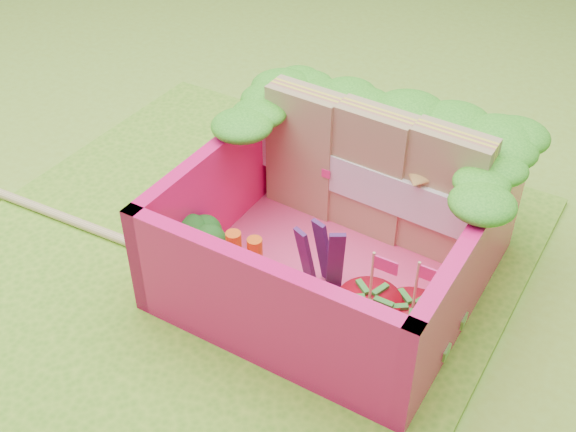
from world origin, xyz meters
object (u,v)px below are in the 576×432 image
at_px(bento_box, 335,229).
at_px(broccoli, 202,243).
at_px(sandwich_stack, 373,173).
at_px(strawberry_right, 410,328).
at_px(chopsticks, 48,211).
at_px(strawberry_left, 368,320).

height_order(bento_box, broccoli, bento_box).
xyz_separation_m(bento_box, sandwich_stack, (0.00, 0.36, 0.10)).
xyz_separation_m(bento_box, broccoli, (-0.50, -0.33, -0.06)).
bearing_deg(strawberry_right, broccoli, -177.62).
bearing_deg(strawberry_right, chopsticks, -177.96).
distance_m(strawberry_right, chopsticks, 2.00).
bearing_deg(sandwich_stack, strawberry_right, -52.74).
height_order(sandwich_stack, strawberry_right, sandwich_stack).
height_order(strawberry_left, strawberry_right, strawberry_left).
relative_size(broccoli, strawberry_left, 0.64).
height_order(bento_box, strawberry_right, bento_box).
distance_m(sandwich_stack, broccoli, 0.87).
bearing_deg(bento_box, strawberry_left, -45.80).
xyz_separation_m(sandwich_stack, chopsticks, (-1.50, -0.72, -0.35)).
bearing_deg(sandwich_stack, chopsticks, -154.28).
distance_m(broccoli, strawberry_right, 1.00).
distance_m(bento_box, chopsticks, 1.56).
bearing_deg(sandwich_stack, bento_box, -90.78).
distance_m(sandwich_stack, strawberry_left, 0.80).
distance_m(broccoli, strawberry_left, 0.84).
bearing_deg(strawberry_right, sandwich_stack, 127.26).
relative_size(strawberry_left, strawberry_right, 1.03).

